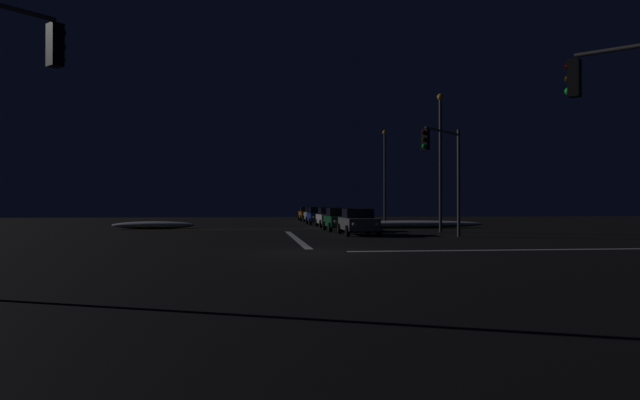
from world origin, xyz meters
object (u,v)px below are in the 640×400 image
(sedan_gray, at_px, (358,222))
(sedan_orange, at_px, (308,214))
(sedan_white, at_px, (330,217))
(traffic_signal_ne, at_px, (445,161))
(sedan_blue, at_px, (318,216))
(sedan_green, at_px, (340,219))
(sedan_silver, at_px, (314,214))
(streetlamp_right_near, at_px, (441,152))
(streetlamp_right_far, at_px, (385,170))

(sedan_gray, bearing_deg, sedan_orange, 90.28)
(sedan_white, relative_size, traffic_signal_ne, 0.72)
(sedan_blue, distance_m, sedan_orange, 12.45)
(sedan_green, xyz_separation_m, sedan_white, (0.17, 6.69, 0.00))
(sedan_blue, bearing_deg, sedan_gray, -88.82)
(sedan_silver, distance_m, sedan_orange, 5.96)
(streetlamp_right_near, bearing_deg, traffic_signal_ne, -106.63)
(sedan_orange, height_order, streetlamp_right_far, streetlamp_right_far)
(sedan_white, distance_m, sedan_orange, 18.39)
(sedan_silver, relative_size, traffic_signal_ne, 0.72)
(sedan_green, xyz_separation_m, sedan_blue, (-0.07, 12.64, 0.00))
(sedan_blue, bearing_deg, sedan_green, -89.68)
(sedan_blue, bearing_deg, streetlamp_right_near, -67.11)
(sedan_green, height_order, streetlamp_right_far, streetlamp_right_far)
(sedan_silver, bearing_deg, sedan_blue, -92.76)
(sedan_green, height_order, sedan_silver, same)
(sedan_silver, bearing_deg, sedan_gray, -89.87)
(traffic_signal_ne, height_order, streetlamp_right_far, streetlamp_right_far)
(sedan_white, xyz_separation_m, sedan_silver, (0.07, 12.43, 0.00))
(sedan_green, distance_m, sedan_white, 6.70)
(sedan_white, xyz_separation_m, streetlamp_right_near, (6.13, -9.16, 4.45))
(sedan_gray, xyz_separation_m, sedan_white, (-0.13, 11.90, 0.00))
(sedan_green, relative_size, sedan_orange, 1.00)
(sedan_silver, height_order, streetlamp_right_near, streetlamp_right_near)
(sedan_green, relative_size, sedan_blue, 1.00)
(sedan_blue, relative_size, streetlamp_right_near, 0.47)
(traffic_signal_ne, height_order, streetlamp_right_near, streetlamp_right_near)
(sedan_blue, height_order, sedan_silver, same)
(sedan_white, bearing_deg, sedan_gray, -89.40)
(sedan_silver, height_order, sedan_orange, same)
(streetlamp_right_near, bearing_deg, sedan_gray, -155.45)
(sedan_green, bearing_deg, sedan_silver, 89.27)
(streetlamp_right_far, bearing_deg, sedan_white, -131.88)
(sedan_green, distance_m, sedan_orange, 25.09)
(streetlamp_right_far, bearing_deg, streetlamp_right_near, -90.00)
(sedan_green, xyz_separation_m, sedan_silver, (0.24, 19.12, 0.00))
(sedan_gray, distance_m, sedan_silver, 24.33)
(sedan_blue, distance_m, streetlamp_right_near, 16.99)
(sedan_gray, bearing_deg, sedan_silver, 90.13)
(traffic_signal_ne, bearing_deg, sedan_orange, 97.12)
(sedan_white, xyz_separation_m, traffic_signal_ne, (4.22, -15.58, 3.37))
(traffic_signal_ne, relative_size, streetlamp_right_far, 0.69)
(sedan_blue, bearing_deg, streetlamp_right_far, 8.01)
(sedan_white, height_order, streetlamp_right_far, streetlamp_right_far)
(sedan_white, distance_m, sedan_silver, 12.43)
(streetlamp_right_far, distance_m, streetlamp_right_near, 16.00)
(sedan_gray, height_order, sedan_blue, same)
(sedan_gray, height_order, sedan_green, same)
(traffic_signal_ne, bearing_deg, streetlamp_right_far, 85.11)
(streetlamp_right_near, bearing_deg, sedan_orange, 102.60)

